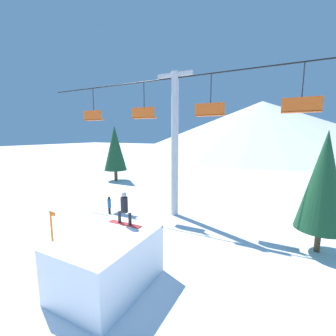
% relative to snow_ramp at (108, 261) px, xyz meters
% --- Properties ---
extents(ground_plane, '(220.00, 220.00, 0.00)m').
position_rel_snow_ramp_xyz_m(ground_plane, '(-1.15, -0.23, -0.96)').
color(ground_plane, white).
extents(mountain_ridge, '(79.91, 79.91, 15.61)m').
position_rel_snow_ramp_xyz_m(mountain_ridge, '(-1.15, 71.08, 6.84)').
color(mountain_ridge, silver).
rests_on(mountain_ridge, ground_plane).
extents(snow_ramp, '(2.64, 3.52, 1.93)m').
position_rel_snow_ramp_xyz_m(snow_ramp, '(0.00, 0.00, 0.00)').
color(snow_ramp, white).
rests_on(snow_ramp, ground_plane).
extents(snowboarder, '(1.49, 0.29, 1.33)m').
position_rel_snow_ramp_xyz_m(snowboarder, '(-0.09, 1.14, 1.61)').
color(snowboarder, '#B22D2D').
rests_on(snowboarder, snow_ramp).
extents(chairlift, '(22.15, 0.48, 9.42)m').
position_rel_snow_ramp_xyz_m(chairlift, '(-1.05, 7.77, 4.61)').
color(chairlift, '#B2B2B7').
rests_on(chairlift, ground_plane).
extents(pine_tree_near, '(2.14, 2.14, 5.70)m').
position_rel_snow_ramp_xyz_m(pine_tree_near, '(7.08, 6.37, 2.44)').
color(pine_tree_near, '#4C3823').
rests_on(pine_tree_near, ground_plane).
extents(pine_tree_far, '(2.64, 2.64, 6.48)m').
position_rel_snow_ramp_xyz_m(pine_tree_far, '(-12.31, 15.08, 2.89)').
color(pine_tree_far, '#4C3823').
rests_on(pine_tree_far, ground_plane).
extents(trail_marker, '(0.41, 0.10, 1.69)m').
position_rel_snow_ramp_xyz_m(trail_marker, '(-4.80, 1.23, -0.06)').
color(trail_marker, orange).
rests_on(trail_marker, ground_plane).
extents(distant_skier, '(0.24, 0.24, 1.23)m').
position_rel_snow_ramp_xyz_m(distant_skier, '(-5.14, 5.85, -0.30)').
color(distant_skier, black).
rests_on(distant_skier, ground_plane).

